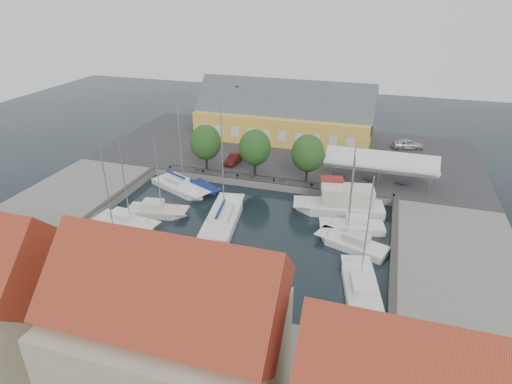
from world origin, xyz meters
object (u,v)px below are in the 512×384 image
Objects in this scene: west_boat_d at (110,241)px; launch_nw at (204,188)px; east_boat_b at (353,245)px; car_red at (234,159)px; launch_sw at (68,260)px; car_silver at (408,144)px; west_boat_a at (179,188)px; west_boat_b at (156,212)px; east_boat_a at (353,228)px; warehouse at (281,117)px; tent_canopy at (381,163)px; west_boat_c at (125,223)px; east_boat_c at (361,291)px; center_sailboat at (222,220)px; trawler at (342,204)px.

launch_nw is (4.14, 14.87, -0.18)m from west_boat_d.
west_boat_d is at bearing -164.76° from east_boat_b.
car_red is 27.30m from launch_sw.
east_boat_b is (-5.36, -29.15, -1.53)m from car_silver.
car_red is 0.34× the size of west_boat_a.
car_red is at bearing 73.68° from launch_sw.
launch_nw is (2.67, 7.88, -0.17)m from west_boat_b.
west_boat_a reaches higher than east_boat_a.
tent_canopy is (16.60, -13.86, -0.74)m from warehouse.
launch_sw is at bearing -99.74° from west_boat_a.
launch_sw is at bearing 126.34° from car_silver.
car_silver is at bearing 0.88° from warehouse.
east_boat_b is at bearing 154.28° from car_silver.
west_boat_c is (-30.00, -32.09, -1.53)m from car_silver.
east_boat_c is at bearing -35.66° from launch_nw.
east_boat_b is at bearing -36.07° from car_red.
east_boat_b is 24.12m from west_boat_a.
east_boat_c is 2.42× the size of launch_sw.
launch_sw is 0.88× the size of launch_nw.
west_boat_a is 6.81m from west_boat_b.
car_red is 22.93m from west_boat_d.
east_boat_c reaches higher than east_boat_a.
east_boat_b is 24.82m from west_boat_c.
center_sailboat reaches higher than warehouse.
tent_canopy is 3.38× the size of car_red.
west_boat_d is (-9.21, -35.42, -4.16)m from warehouse.
east_boat_a reaches higher than west_boat_b.
tent_canopy is 8.89m from trawler.
trawler is at bearing 24.49° from west_boat_c.
west_boat_c is (-1.62, -10.15, -0.01)m from west_boat_a.
west_boat_a reaches higher than west_boat_d.
east_boat_b reaches higher than trawler.
car_silver is at bearing 51.64° from launch_sw.
west_boat_a reaches higher than launch_sw.
east_boat_b reaches higher than east_boat_a.
center_sailboat reaches higher than tent_canopy.
west_boat_a reaches higher than tent_canopy.
tent_canopy is 28.57m from west_boat_b.
west_boat_c is 1.99× the size of launch_nw.
east_boat_c is 0.98× the size of west_boat_d.
west_boat_d reaches higher than west_boat_c.
west_boat_c is at bearing -99.09° from west_boat_a.
east_boat_b is (14.93, -28.84, -4.17)m from warehouse.
car_red is (-23.78, -13.57, -0.11)m from car_silver.
west_boat_d is 15.44m from launch_nw.
launch_sw is at bearing -143.28° from trawler.
center_sailboat is at bearing 44.27° from launch_sw.
center_sailboat is at bearing 2.18° from west_boat_b.
launch_nw is at bearing 114.14° from car_silver.
trawler is 4.25m from east_boat_a.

